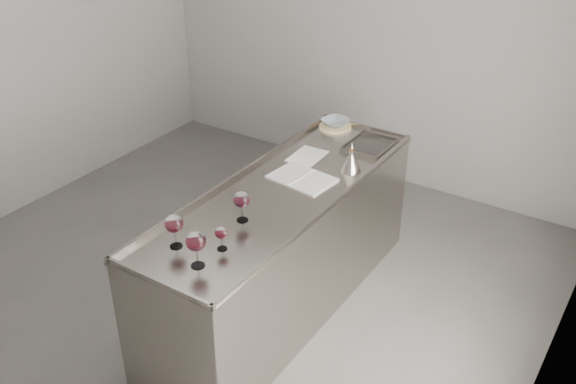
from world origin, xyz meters
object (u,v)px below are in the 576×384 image
Objects in this scene: wine_glass_middle at (242,200)px; wine_glass_small at (221,233)px; counter at (283,249)px; wine_glass_left at (174,224)px; notebook at (302,178)px; wine_glass_right at (196,242)px; wine_funnel at (351,162)px; ceramic_bowl at (335,122)px.

wine_glass_middle reaches higher than wine_glass_small.
wine_glass_middle is 1.35× the size of wine_glass_small.
wine_glass_small reaches higher than counter.
wine_glass_left is 0.47× the size of notebook.
counter is at bearing 94.33° from wine_glass_right.
wine_glass_right reaches higher than wine_glass_left.
wine_glass_middle is 0.32m from wine_glass_small.
wine_glass_right is 1.02× the size of wine_funnel.
counter is 11.55× the size of ceramic_bowl.
wine_funnel is (0.39, 1.37, -0.08)m from wine_glass_left.
wine_glass_middle is (0.15, 0.43, -0.01)m from wine_glass_left.
wine_glass_middle is at bearing -85.87° from notebook.
wine_glass_middle reaches higher than notebook.
ceramic_bowl reaches higher than notebook.
notebook is at bearing -127.40° from wine_funnel.
notebook is (0.02, 0.21, 0.47)m from counter.
wine_glass_middle is 0.91× the size of wine_glass_right.
wine_glass_middle is at bearing -104.67° from wine_funnel.
ceramic_bowl is at bearing 101.16° from counter.
notebook is at bearing 80.86° from wine_glass_left.
wine_glass_small is at bearing 27.62° from wine_glass_left.
wine_glass_left is 0.24m from wine_glass_right.
wine_funnel is at bearing 58.92° from notebook.
wine_glass_left is at bearing -106.06° from wine_funnel.
wine_glass_small is (0.09, -0.31, -0.04)m from wine_glass_middle.
counter is 11.14× the size of wine_funnel.
wine_glass_small is 1.85m from ceramic_bowl.
ceramic_bowl reaches higher than counter.
counter is 1.21m from ceramic_bowl.
ceramic_bowl is (-0.21, 1.08, 0.51)m from counter.
wine_glass_right is 1.17m from notebook.
wine_funnel is (0.16, 1.24, -0.04)m from wine_glass_small.
counter is 11.45× the size of wine_glass_left.
counter is 1.08m from wine_glass_left.
wine_glass_small is (0.08, -0.75, 0.57)m from counter.
wine_glass_left reaches higher than ceramic_bowl.
wine_glass_right is at bearing -93.15° from wine_glass_small.
wine_glass_right is 1.06× the size of ceramic_bowl.
ceramic_bowl is at bearing 111.28° from notebook.
wine_glass_left is at bearing -109.00° from wine_glass_middle.
wine_glass_small is at bearing -83.69° from counter.
notebook is (-0.06, 0.96, -0.10)m from wine_glass_small.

